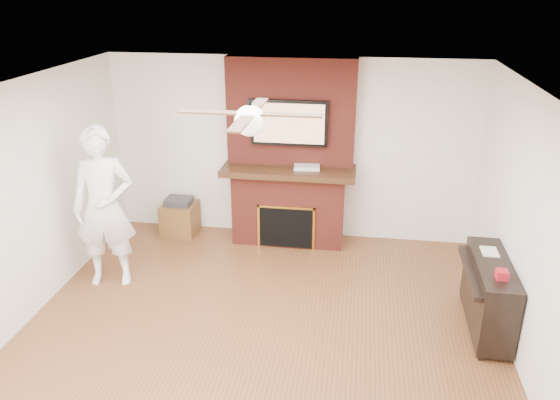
# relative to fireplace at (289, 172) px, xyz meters

# --- Properties ---
(room_shell) EXTENTS (5.36, 5.86, 2.86)m
(room_shell) POSITION_rel_fireplace_xyz_m (0.00, -2.55, 0.25)
(room_shell) COLOR brown
(room_shell) RESTS_ON ground
(fireplace) EXTENTS (1.78, 0.64, 2.50)m
(fireplace) POSITION_rel_fireplace_xyz_m (0.00, 0.00, 0.00)
(fireplace) COLOR maroon
(fireplace) RESTS_ON ground
(tv) EXTENTS (1.00, 0.08, 0.60)m
(tv) POSITION_rel_fireplace_xyz_m (0.00, -0.05, 0.68)
(tv) COLOR black
(tv) RESTS_ON fireplace
(ceiling_fan) EXTENTS (1.21, 1.21, 0.31)m
(ceiling_fan) POSITION_rel_fireplace_xyz_m (-0.00, -2.55, 1.34)
(ceiling_fan) COLOR black
(ceiling_fan) RESTS_ON room_shell
(person) EXTENTS (0.79, 0.61, 1.93)m
(person) POSITION_rel_fireplace_xyz_m (-1.96, -1.48, -0.03)
(person) COLOR white
(person) RESTS_ON ground
(side_table) EXTENTS (0.48, 0.48, 0.54)m
(side_table) POSITION_rel_fireplace_xyz_m (-1.57, -0.07, -0.75)
(side_table) COLOR brown
(side_table) RESTS_ON ground
(piano) EXTENTS (0.45, 1.19, 0.86)m
(piano) POSITION_rel_fireplace_xyz_m (2.31, -1.82, -0.58)
(piano) COLOR black
(piano) RESTS_ON ground
(cable_box) EXTENTS (0.35, 0.22, 0.05)m
(cable_box) POSITION_rel_fireplace_xyz_m (0.24, -0.10, 0.11)
(cable_box) COLOR silver
(cable_box) RESTS_ON fireplace
(candle_orange) EXTENTS (0.07, 0.07, 0.12)m
(candle_orange) POSITION_rel_fireplace_xyz_m (-0.11, -0.24, -0.93)
(candle_orange) COLOR #D35818
(candle_orange) RESTS_ON ground
(candle_green) EXTENTS (0.06, 0.06, 0.09)m
(candle_green) POSITION_rel_fireplace_xyz_m (-0.12, -0.21, -0.95)
(candle_green) COLOR #578836
(candle_green) RESTS_ON ground
(candle_cream) EXTENTS (0.08, 0.08, 0.10)m
(candle_cream) POSITION_rel_fireplace_xyz_m (0.19, -0.24, -0.94)
(candle_cream) COLOR beige
(candle_cream) RESTS_ON ground
(candle_blue) EXTENTS (0.06, 0.06, 0.09)m
(candle_blue) POSITION_rel_fireplace_xyz_m (0.28, -0.16, -0.95)
(candle_blue) COLOR teal
(candle_blue) RESTS_ON ground
(candle_orange_extra) EXTENTS (0.07, 0.07, 0.12)m
(candle_orange_extra) POSITION_rel_fireplace_xyz_m (-0.14, -0.24, -0.93)
(candle_orange_extra) COLOR #C18B16
(candle_orange_extra) RESTS_ON ground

